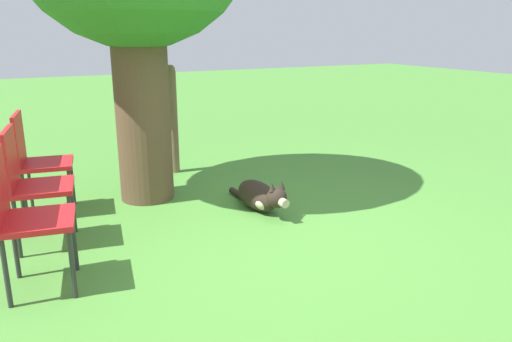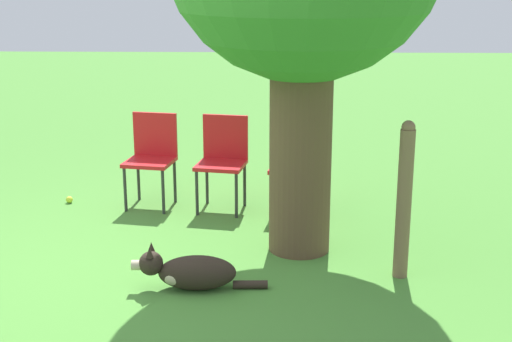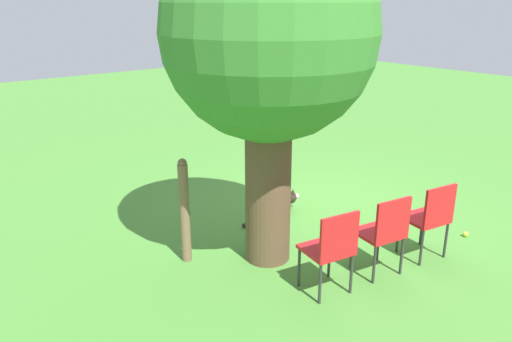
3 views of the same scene
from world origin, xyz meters
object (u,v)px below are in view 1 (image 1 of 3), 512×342
red_chair_1 (30,179)px  red_chair_2 (35,156)px  fence_post (173,119)px  dog (260,196)px  red_chair_0 (22,211)px

red_chair_1 → red_chair_2: size_ratio=1.00×
red_chair_1 → fence_post: bearing=52.6°
dog → red_chair_1: 1.89m
fence_post → dog: bearing=-80.1°
fence_post → red_chair_0: size_ratio=1.34×
red_chair_0 → red_chair_2: same height
fence_post → red_chair_0: bearing=-127.7°
dog → red_chair_1: (-1.84, 0.11, 0.39)m
red_chair_1 → red_chair_2: bearing=92.3°
red_chair_1 → red_chair_2: 0.70m
red_chair_2 → fence_post: bearing=36.9°
red_chair_0 → red_chair_2: bearing=92.3°
red_chair_1 → red_chair_2: (0.09, 0.70, 0.00)m
red_chair_2 → red_chair_1: bearing=-87.7°
fence_post → red_chair_2: bearing=-152.9°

